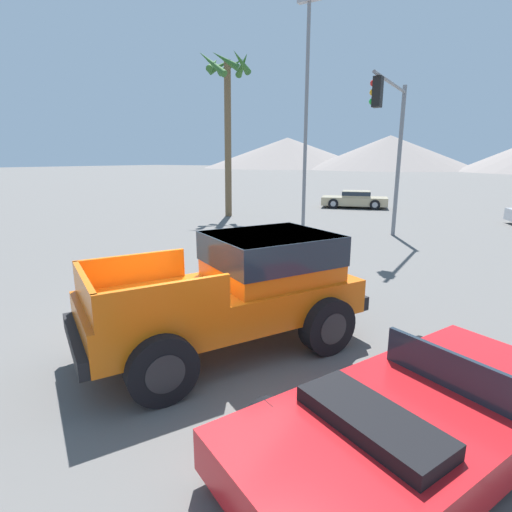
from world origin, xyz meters
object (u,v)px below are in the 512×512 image
object	(u,v)px
street_lamp_post	(306,102)
palm_tree_short	(227,97)
red_convertible_car	(417,419)
parked_car_tan	(355,199)
orange_pickup_truck	(242,285)
traffic_light_main	(391,130)

from	to	relation	value
street_lamp_post	palm_tree_short	xyz separation A→B (m)	(-6.02, 3.26, 1.04)
red_convertible_car	parked_car_tan	xyz separation A→B (m)	(-7.54, 21.63, 0.17)
parked_car_tan	palm_tree_short	distance (m)	10.55
orange_pickup_truck	street_lamp_post	xyz separation A→B (m)	(-3.30, 9.69, 4.18)
parked_car_tan	traffic_light_main	bearing A→B (deg)	-173.23
red_convertible_car	traffic_light_main	xyz separation A→B (m)	(-3.16, 11.32, 3.73)
orange_pickup_truck	palm_tree_short	bearing A→B (deg)	154.46
orange_pickup_truck	palm_tree_short	world-z (taller)	palm_tree_short
traffic_light_main	street_lamp_post	bearing A→B (deg)	-82.73
orange_pickup_truck	red_convertible_car	size ratio (longest dim) A/B	1.05
red_convertible_car	street_lamp_post	xyz separation A→B (m)	(-6.33, 10.92, 4.85)
parked_car_tan	traffic_light_main	distance (m)	11.76
red_convertible_car	traffic_light_main	distance (m)	12.33
street_lamp_post	traffic_light_main	bearing A→B (deg)	7.27
parked_car_tan	red_convertible_car	bearing A→B (deg)	-177.05
parked_car_tan	traffic_light_main	xyz separation A→B (m)	(4.39, -10.31, 3.57)
traffic_light_main	palm_tree_short	distance (m)	9.86
orange_pickup_truck	traffic_light_main	xyz separation A→B (m)	(-0.13, 10.09, 3.07)
traffic_light_main	palm_tree_short	size ratio (longest dim) A/B	0.69
red_convertible_car	parked_car_tan	bearing A→B (deg)	134.22
red_convertible_car	parked_car_tan	size ratio (longest dim) A/B	1.06
red_convertible_car	parked_car_tan	distance (m)	22.91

